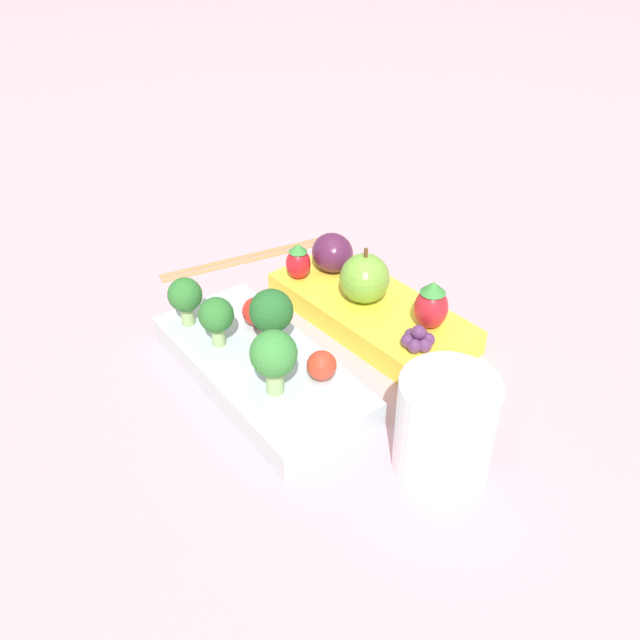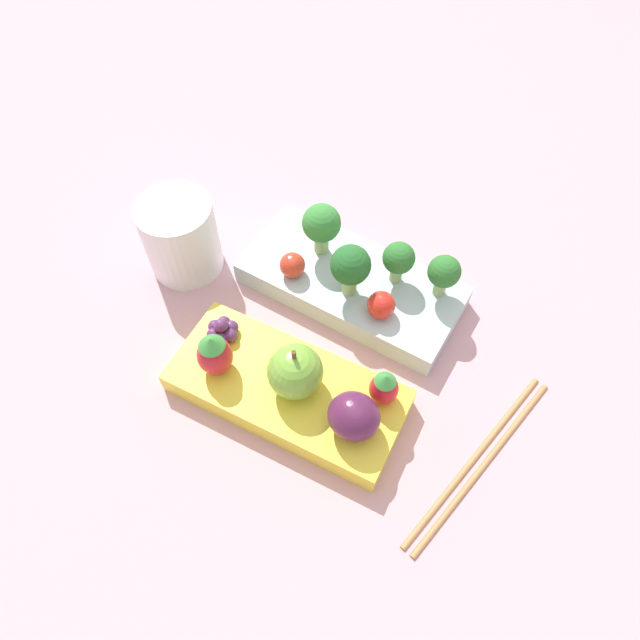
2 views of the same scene
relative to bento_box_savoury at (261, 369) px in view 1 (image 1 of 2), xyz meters
name	(u,v)px [view 1 (image 1 of 2)]	position (x,y,z in m)	size (l,w,h in m)	color
ground_plane	(317,346)	(0.01, -0.07, -0.01)	(4.00, 4.00, 0.00)	#C6939E
bento_box_savoury	(261,369)	(0.00, 0.00, 0.00)	(0.23, 0.11, 0.03)	silver
bento_box_fruit	(373,313)	(0.01, -0.14, 0.00)	(0.23, 0.12, 0.03)	yellow
broccoli_floret_0	(271,313)	(0.01, -0.02, 0.05)	(0.04, 0.04, 0.06)	#93B770
broccoli_floret_1	(216,316)	(0.04, 0.02, 0.04)	(0.03, 0.03, 0.05)	#93B770
broccoli_floret_2	(185,296)	(0.08, 0.03, 0.05)	(0.03, 0.03, 0.05)	#93B770
broccoli_floret_3	(274,356)	(-0.05, 0.01, 0.05)	(0.04, 0.04, 0.06)	#93B770
cherry_tomato_0	(257,311)	(0.05, -0.02, 0.03)	(0.03, 0.03, 0.03)	red
cherry_tomato_1	(322,365)	(-0.05, -0.03, 0.03)	(0.03, 0.03, 0.03)	red
apple	(365,278)	(0.02, -0.13, 0.04)	(0.05, 0.05, 0.06)	#70A838
strawberry_0	(298,261)	(0.09, -0.10, 0.03)	(0.03, 0.03, 0.04)	red
strawberry_1	(431,305)	(-0.05, -0.16, 0.04)	(0.03, 0.03, 0.05)	red
plum	(332,253)	(0.08, -0.14, 0.03)	(0.05, 0.04, 0.04)	#511E42
grape_cluster	(418,339)	(-0.07, -0.13, 0.02)	(0.03, 0.03, 0.02)	#562D5B
drinking_cup	(445,426)	(-0.17, -0.06, 0.03)	(0.08, 0.08, 0.09)	silver
chopsticks_pair	(249,257)	(0.19, -0.10, -0.01)	(0.05, 0.21, 0.01)	#A37547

